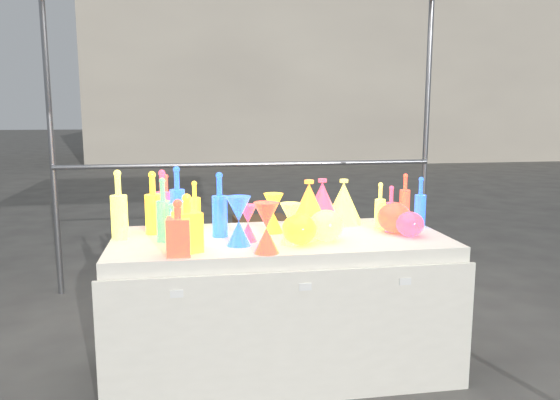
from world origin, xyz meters
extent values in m
plane|color=slate|center=(0.00, 0.00, 0.00)|extent=(80.00, 80.00, 0.00)
cylinder|color=gray|center=(-1.50, 1.50, 1.20)|extent=(0.04, 0.04, 2.40)
cylinder|color=gray|center=(1.50, 1.50, 1.20)|extent=(0.04, 0.04, 2.40)
cylinder|color=gray|center=(0.00, 1.47, 1.00)|extent=(3.00, 0.04, 0.04)
cube|color=white|center=(0.00, 0.00, 0.38)|extent=(1.80, 0.80, 0.75)
cube|color=white|center=(0.00, -0.42, 0.34)|extent=(1.84, 0.02, 0.68)
cube|color=white|center=(-0.55, -0.43, 0.60)|extent=(0.06, 0.00, 0.03)
cube|color=white|center=(0.05, -0.43, 0.60)|extent=(0.06, 0.00, 0.03)
cube|color=white|center=(0.55, -0.43, 0.60)|extent=(0.06, 0.00, 0.03)
cube|color=beige|center=(4.00, 14.00, 3.00)|extent=(14.00, 6.00, 6.00)
cube|color=#8A5F3E|center=(0.21, 2.44, 0.19)|extent=(0.54, 0.42, 0.37)
cube|color=#8A5F3E|center=(0.09, 2.88, 0.03)|extent=(0.82, 0.63, 0.07)
camera|label=1|loc=(-0.48, -2.86, 1.43)|focal=35.00mm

